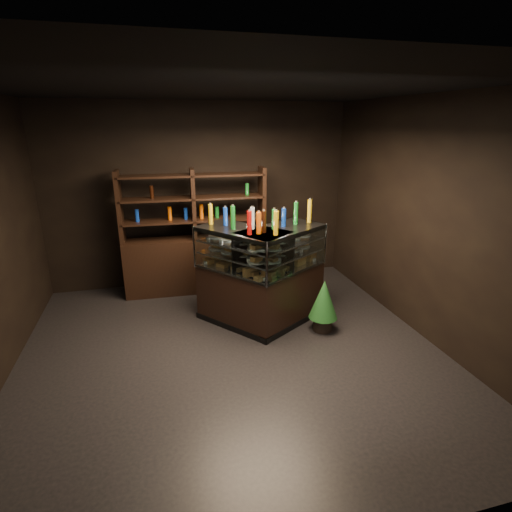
# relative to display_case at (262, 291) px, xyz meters

# --- Properties ---
(ground) EXTENTS (5.00, 5.00, 0.00)m
(ground) POSITION_rel_display_case_xyz_m (-0.56, -0.70, -0.46)
(ground) COLOR black
(ground) RESTS_ON ground
(room_shell) EXTENTS (5.02, 5.02, 3.01)m
(room_shell) POSITION_rel_display_case_xyz_m (-0.56, -0.70, 1.48)
(room_shell) COLOR black
(room_shell) RESTS_ON ground
(display_case) EXTENTS (1.82, 1.37, 1.36)m
(display_case) POSITION_rel_display_case_xyz_m (0.00, 0.00, 0.00)
(display_case) COLOR black
(display_case) RESTS_ON ground
(food_display) EXTENTS (1.47, 1.00, 0.42)m
(food_display) POSITION_rel_display_case_xyz_m (-0.00, -0.00, 0.59)
(food_display) COLOR #DA884E
(food_display) RESTS_ON display_case
(bottles_top) EXTENTS (1.30, 0.86, 0.30)m
(bottles_top) POSITION_rel_display_case_xyz_m (0.00, 0.00, 1.03)
(bottles_top) COLOR #D8590A
(bottles_top) RESTS_ON display_case
(potted_conifer) EXTENTS (0.38, 0.38, 0.82)m
(potted_conifer) POSITION_rel_display_case_xyz_m (0.73, -0.45, 0.01)
(potted_conifer) COLOR black
(potted_conifer) RESTS_ON ground
(back_shelving) EXTENTS (2.28, 0.52, 2.00)m
(back_shelving) POSITION_rel_display_case_xyz_m (-0.74, 1.35, 0.15)
(back_shelving) COLOR black
(back_shelving) RESTS_ON ground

